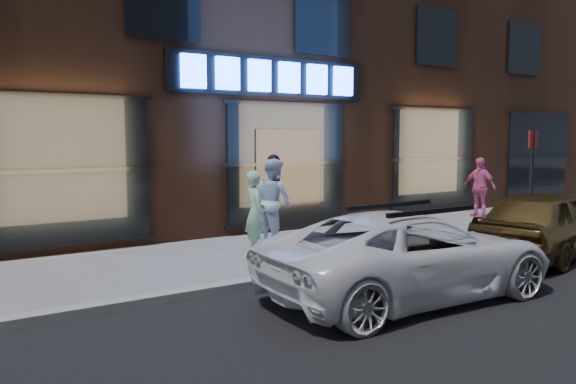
% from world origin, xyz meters
% --- Properties ---
extents(ground, '(90.00, 90.00, 0.00)m').
position_xyz_m(ground, '(0.00, 0.00, 0.00)').
color(ground, slate).
rests_on(ground, ground).
extents(curb, '(60.00, 0.25, 0.12)m').
position_xyz_m(curb, '(0.00, 0.00, 0.06)').
color(curb, gray).
rests_on(curb, ground).
extents(storefront_building, '(30.20, 8.28, 10.30)m').
position_xyz_m(storefront_building, '(-0.00, 7.99, 5.15)').
color(storefront_building, '#54301E').
rests_on(storefront_building, ground).
extents(man_bowtie, '(0.51, 0.65, 1.59)m').
position_xyz_m(man_bowtie, '(-1.99, 2.02, 0.80)').
color(man_bowtie, '#AAE0B5').
rests_on(man_bowtie, ground).
extents(man_cap, '(0.74, 0.92, 1.79)m').
position_xyz_m(man_cap, '(-1.20, 2.63, 0.90)').
color(man_cap, white).
rests_on(man_cap, ground).
extents(passerby, '(0.51, 1.01, 1.65)m').
position_xyz_m(passerby, '(5.74, 2.94, 0.83)').
color(passerby, pink).
rests_on(passerby, ground).
extents(white_suv, '(4.44, 2.19, 1.21)m').
position_xyz_m(white_suv, '(-1.65, -1.68, 0.61)').
color(white_suv, white).
rests_on(white_suv, ground).
extents(gold_sedan, '(4.00, 2.27, 1.28)m').
position_xyz_m(gold_sedan, '(2.34, -1.20, 0.64)').
color(gold_sedan, brown).
rests_on(gold_sedan, ground).
extents(sign_post, '(0.38, 0.08, 2.39)m').
position_xyz_m(sign_post, '(3.84, 0.10, 1.45)').
color(sign_post, '#262628').
rests_on(sign_post, ground).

